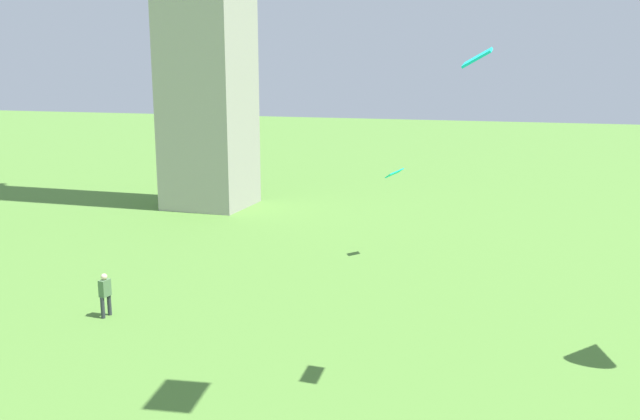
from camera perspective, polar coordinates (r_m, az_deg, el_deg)
person_1 at (r=25.37m, az=-17.73°, el=-6.66°), size 0.27×0.50×1.60m
kite_flying_3 at (r=31.34m, az=6.32°, el=3.12°), size 0.86×0.96×0.50m
kite_flying_6 at (r=17.39m, az=13.18°, el=12.45°), size 0.73×1.12×0.54m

